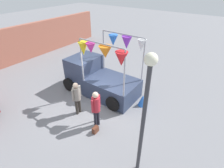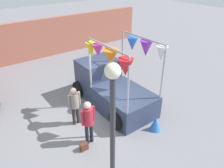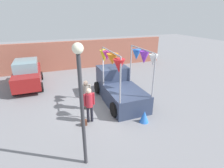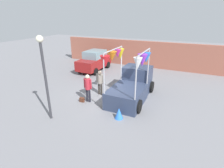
# 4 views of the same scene
# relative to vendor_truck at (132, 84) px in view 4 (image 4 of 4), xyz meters

# --- Properties ---
(ground_plane) EXTENTS (60.00, 60.00, 0.00)m
(ground_plane) POSITION_rel_vendor_truck_xyz_m (-1.25, -0.71, -0.94)
(ground_plane) COLOR slate
(vendor_truck) EXTENTS (2.48, 4.16, 3.23)m
(vendor_truck) POSITION_rel_vendor_truck_xyz_m (0.00, 0.00, 0.00)
(vendor_truck) COLOR #2D3851
(vendor_truck) RESTS_ON ground
(parked_car) EXTENTS (1.88, 4.00, 1.88)m
(parked_car) POSITION_rel_vendor_truck_xyz_m (-5.21, 4.21, 0.01)
(parked_car) COLOR maroon
(parked_car) RESTS_ON ground
(person_customer) EXTENTS (0.53, 0.34, 1.76)m
(person_customer) POSITION_rel_vendor_truck_xyz_m (-2.21, -1.72, 0.13)
(person_customer) COLOR black
(person_customer) RESTS_ON ground
(person_vendor) EXTENTS (0.53, 0.34, 1.66)m
(person_vendor) POSITION_rel_vendor_truck_xyz_m (-2.07, -0.46, 0.07)
(person_vendor) COLOR #2D2823
(person_vendor) RESTS_ON ground
(handbag) EXTENTS (0.28, 0.16, 0.28)m
(handbag) POSITION_rel_vendor_truck_xyz_m (-2.56, -1.92, -0.80)
(handbag) COLOR #592D1E
(handbag) RESTS_ON ground
(street_lamp) EXTENTS (0.32, 0.32, 4.18)m
(street_lamp) POSITION_rel_vendor_truck_xyz_m (-2.98, -4.13, 1.77)
(street_lamp) COLOR #333338
(street_lamp) RESTS_ON ground
(brick_boundary_wall) EXTENTS (18.00, 0.36, 2.60)m
(brick_boundary_wall) POSITION_rel_vendor_truck_xyz_m (-1.25, 7.48, 0.36)
(brick_boundary_wall) COLOR #9E5947
(brick_boundary_wall) RESTS_ON ground
(folded_kite_bundle_azure) EXTENTS (0.52, 0.52, 0.60)m
(folded_kite_bundle_azure) POSITION_rel_vendor_truck_xyz_m (0.22, -2.68, -0.64)
(folded_kite_bundle_azure) COLOR blue
(folded_kite_bundle_azure) RESTS_ON ground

